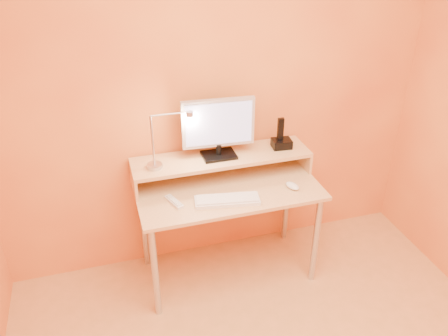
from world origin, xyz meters
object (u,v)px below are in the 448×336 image
object	(u,v)px
lamp_base	(155,166)
mouse	(292,186)
remote_control	(174,202)
phone_dock	(282,144)
keyboard	(227,200)
monitor_panel	(218,123)

from	to	relation	value
lamp_base	mouse	distance (m)	0.90
mouse	remote_control	distance (m)	0.78
phone_dock	keyboard	distance (m)	0.60
phone_dock	mouse	bearing A→B (deg)	-90.65
phone_dock	mouse	xyz separation A→B (m)	(-0.03, -0.28, -0.17)
monitor_panel	mouse	size ratio (longest dim) A/B	4.41
lamp_base	mouse	size ratio (longest dim) A/B	0.93
lamp_base	mouse	world-z (taller)	lamp_base
keyboard	remote_control	world-z (taller)	keyboard
phone_dock	keyboard	size ratio (longest dim) A/B	0.32
lamp_base	remote_control	world-z (taller)	lamp_base
phone_dock	monitor_panel	bearing A→B (deg)	-176.05
monitor_panel	mouse	xyz separation A→B (m)	(0.42, -0.29, -0.38)
monitor_panel	lamp_base	bearing A→B (deg)	-170.51
mouse	keyboard	bearing A→B (deg)	164.84
remote_control	mouse	bearing A→B (deg)	-24.26
phone_dock	mouse	size ratio (longest dim) A/B	1.21
lamp_base	keyboard	distance (m)	0.51
keyboard	remote_control	xyz separation A→B (m)	(-0.32, 0.08, -0.00)
remote_control	keyboard	bearing A→B (deg)	-35.00
monitor_panel	phone_dock	world-z (taller)	monitor_panel
lamp_base	mouse	bearing A→B (deg)	-16.09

